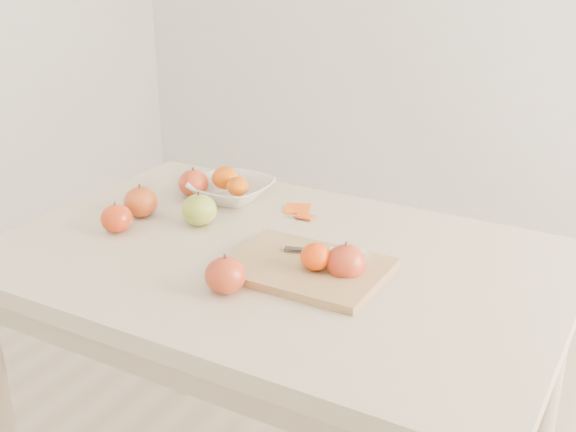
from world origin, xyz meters
The scene contains 15 objects.
table centered at (0.00, 0.00, 0.65)m, with size 1.20×0.80×0.75m.
cutting_board centered at (0.09, -0.04, 0.76)m, with size 0.32×0.23×0.02m, color tan.
board_tangerine centered at (0.12, -0.05, 0.80)m, with size 0.06×0.06×0.05m, color #E04707.
fruit_bowl centered at (-0.26, 0.23, 0.77)m, with size 0.20×0.20×0.05m, color white.
bowl_tangerine_near centered at (-0.29, 0.24, 0.80)m, with size 0.07×0.07×0.06m, color #DE6207.
bowl_tangerine_far centered at (-0.23, 0.21, 0.80)m, with size 0.05×0.05×0.05m, color #E35908.
orange_peel_a centered at (-0.08, 0.24, 0.75)m, with size 0.06×0.04×0.00m, color #E35010.
orange_peel_b centered at (-0.04, 0.21, 0.75)m, with size 0.04×0.04×0.00m, color #D6490F.
paring_knife centered at (0.14, 0.03, 0.78)m, with size 0.17×0.07×0.01m.
apple_green centered at (-0.24, 0.05, 0.79)m, with size 0.08×0.08×0.07m, color #70A120.
apple_red_b centered at (-0.39, 0.03, 0.79)m, with size 0.08×0.08×0.07m, color maroon.
apple_red_e centered at (0.18, -0.03, 0.79)m, with size 0.08×0.08×0.07m, color #94050C.
apple_red_a centered at (-0.36, 0.20, 0.78)m, with size 0.08×0.08×0.07m, color maroon.
apple_red_d centered at (-0.38, -0.07, 0.78)m, with size 0.07×0.07×0.06m, color #9A1D09.
apple_red_c centered at (0.00, -0.19, 0.79)m, with size 0.08×0.08×0.07m, color maroon.
Camera 1 is at (0.70, -1.20, 1.41)m, focal length 45.00 mm.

